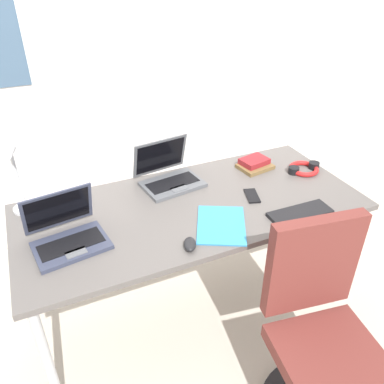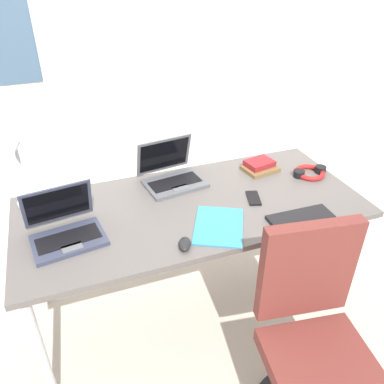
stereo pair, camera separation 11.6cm
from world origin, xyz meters
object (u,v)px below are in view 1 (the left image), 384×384
(external_keyboard, at_px, (300,213))
(laptop_back_left, at_px, (67,234))
(paper_folder_back_right, at_px, (221,225))
(cell_phone, at_px, (252,196))
(computer_mouse, at_px, (190,244))
(laptop_front_left, at_px, (169,175))
(book_stack, at_px, (255,164))
(desk_lamp, at_px, (17,180))
(headphones, at_px, (304,168))
(office_chair, at_px, (320,346))

(external_keyboard, bearing_deg, laptop_back_left, 168.22)
(laptop_back_left, bearing_deg, paper_folder_back_right, -13.83)
(cell_phone, bearing_deg, paper_folder_back_right, -131.99)
(computer_mouse, relative_size, cell_phone, 0.71)
(laptop_back_left, relative_size, cell_phone, 2.63)
(laptop_front_left, relative_size, external_keyboard, 1.11)
(cell_phone, height_order, book_stack, book_stack)
(book_stack, bearing_deg, desk_lamp, 177.50)
(laptop_back_left, distance_m, external_keyboard, 1.13)
(external_keyboard, relative_size, headphones, 1.54)
(external_keyboard, height_order, book_stack, book_stack)
(desk_lamp, bearing_deg, headphones, -7.72)
(office_chair, bearing_deg, external_keyboard, 68.11)
(laptop_back_left, distance_m, computer_mouse, 0.56)
(office_chair, bearing_deg, book_stack, 76.10)
(desk_lamp, xyz_separation_m, book_stack, (1.32, -0.06, -0.17))
(laptop_back_left, bearing_deg, headphones, 4.56)
(external_keyboard, relative_size, paper_folder_back_right, 1.06)
(computer_mouse, height_order, cell_phone, computer_mouse)
(computer_mouse, bearing_deg, desk_lamp, 160.51)
(cell_phone, relative_size, paper_folder_back_right, 0.44)
(book_stack, height_order, paper_folder_back_right, book_stack)
(computer_mouse, distance_m, paper_folder_back_right, 0.22)
(external_keyboard, bearing_deg, paper_folder_back_right, 169.55)
(headphones, bearing_deg, desk_lamp, 172.28)
(cell_phone, distance_m, office_chair, 0.81)
(laptop_back_left, height_order, office_chair, laptop_back_left)
(cell_phone, xyz_separation_m, book_stack, (0.19, 0.28, 0.02))
(desk_lamp, relative_size, computer_mouse, 4.17)
(desk_lamp, distance_m, office_chair, 1.60)
(laptop_front_left, bearing_deg, computer_mouse, -101.84)
(laptop_back_left, xyz_separation_m, paper_folder_back_right, (0.70, -0.17, -0.04))
(headphones, height_order, office_chair, office_chair)
(headphones, bearing_deg, paper_folder_back_right, -158.23)
(laptop_back_left, bearing_deg, laptop_front_left, 27.07)
(headphones, height_order, book_stack, book_stack)
(desk_lamp, relative_size, office_chair, 0.41)
(laptop_back_left, distance_m, cell_phone, 0.97)
(external_keyboard, bearing_deg, laptop_front_left, 131.92)
(laptop_front_left, xyz_separation_m, computer_mouse, (-0.12, -0.57, -0.03))
(computer_mouse, distance_m, office_chair, 0.73)
(computer_mouse, bearing_deg, external_keyboard, 22.56)
(computer_mouse, bearing_deg, book_stack, 60.66)
(desk_lamp, distance_m, external_keyboard, 1.40)
(laptop_back_left, relative_size, computer_mouse, 3.73)
(external_keyboard, xyz_separation_m, office_chair, (-0.19, -0.48, -0.35))
(book_stack, xyz_separation_m, paper_folder_back_right, (-0.46, -0.44, -0.02))
(computer_mouse, bearing_deg, cell_phone, 49.80)
(computer_mouse, xyz_separation_m, office_chair, (0.42, -0.48, -0.36))
(laptop_front_left, height_order, computer_mouse, laptop_front_left)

